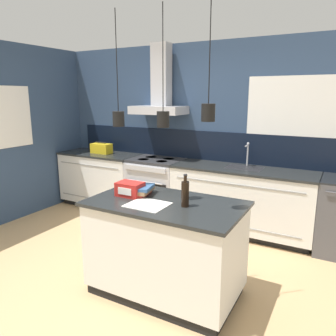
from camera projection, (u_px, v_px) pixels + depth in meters
ground_plane at (124, 276)px, 3.44m from camera, size 16.00×16.00×0.00m
wall_back at (199, 130)px, 4.87m from camera, size 5.60×2.18×2.60m
wall_left at (17, 133)px, 4.89m from camera, size 0.08×3.80×2.60m
counter_run_left at (102, 179)px, 5.58m from camera, size 1.38×0.64×0.91m
counter_run_sink at (242, 200)px, 4.44m from camera, size 1.90×0.64×1.23m
oven_range at (156, 188)px, 5.06m from camera, size 0.80×0.66×0.91m
kitchen_island at (166, 248)px, 3.07m from camera, size 1.41×0.83×0.91m
bottle_on_island at (185, 193)px, 2.83m from camera, size 0.07×0.07×0.29m
book_stack at (139, 190)px, 3.18m from camera, size 0.28×0.33×0.10m
red_supply_box at (130, 189)px, 3.14m from camera, size 0.25×0.18×0.13m
paper_pile at (148, 205)px, 2.89m from camera, size 0.35×0.31×0.01m
yellow_toolbox at (101, 148)px, 5.45m from camera, size 0.34×0.18×0.19m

